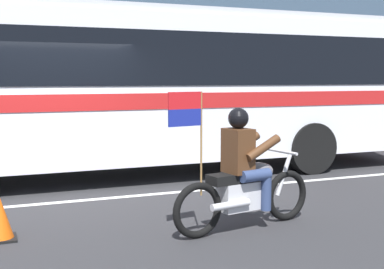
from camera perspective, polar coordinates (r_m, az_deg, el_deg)
name	(u,v)px	position (r m, az deg, el deg)	size (l,w,h in m)	color
ground_plane	(60,194)	(8.79, -14.65, -6.52)	(60.00, 60.00, 0.00)	#2B2B2D
sidewalk_curb	(37,149)	(13.78, -17.16, -1.62)	(28.00, 3.80, 0.15)	gray
lane_center_stripe	(65,202)	(8.21, -14.16, -7.39)	(26.60, 0.14, 0.01)	silver
transit_bus	(139,80)	(10.07, -5.98, 6.09)	(11.85, 2.67, 3.22)	silver
motorcycle_with_rider	(244,178)	(6.47, 5.87, -4.92)	(2.16, 0.75, 1.78)	black
traffic_cone	(0,219)	(6.52, -20.89, -8.92)	(0.36, 0.36, 0.55)	#EA590F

